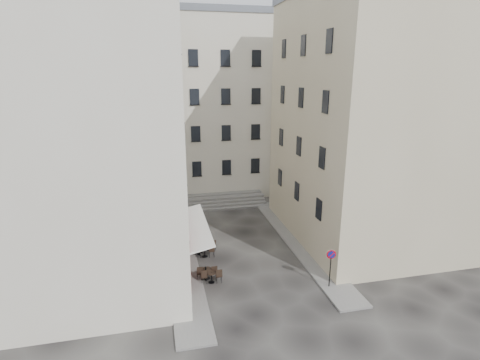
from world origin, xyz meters
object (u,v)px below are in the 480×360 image
object	(u,v)px
pedestrian	(199,243)
bistro_table_b	(207,272)
bistro_table_a	(211,276)
no_parking_sign	(331,261)

from	to	relation	value
pedestrian	bistro_table_b	bearing A→B (deg)	65.98
bistro_table_a	pedestrian	world-z (taller)	pedestrian
no_parking_sign	bistro_table_a	xyz separation A→B (m)	(-6.94, 2.20, -1.35)
no_parking_sign	bistro_table_a	size ratio (longest dim) A/B	1.95
bistro_table_b	bistro_table_a	bearing A→B (deg)	-67.50
bistro_table_a	bistro_table_b	world-z (taller)	bistro_table_a
no_parking_sign	bistro_table_b	distance (m)	7.77
bistro_table_a	pedestrian	bearing A→B (deg)	93.70
bistro_table_a	pedestrian	size ratio (longest dim) A/B	0.75
bistro_table_a	bistro_table_b	distance (m)	0.56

